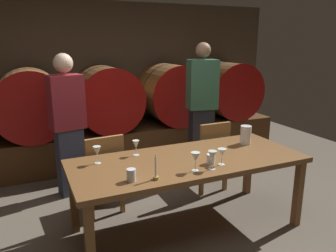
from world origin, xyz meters
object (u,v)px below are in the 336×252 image
Objects in this scene: wine_barrel_far_right at (225,89)px; wine_glass_far_left at (97,151)px; dining_table at (188,165)px; wine_barrel_right at (170,93)px; wine_glass_left at (136,145)px; wine_barrel_center at (106,98)px; candle_center at (156,172)px; cup_left at (131,175)px; wine_glass_center at (195,158)px; wine_glass_right at (212,156)px; wine_barrel_left at (30,103)px; chair_right at (210,152)px; wine_glass_far_right at (222,153)px; chair_left at (103,170)px; pitcher at (246,135)px; cup_right at (211,159)px; guest_right at (202,110)px; guest_left at (68,124)px.

wine_glass_far_left is (-2.71, -2.02, -0.13)m from wine_barrel_far_right.
wine_barrel_far_right is 2.96m from dining_table.
wine_barrel_right is 6.34× the size of wine_glass_left.
candle_center is at bearing -95.09° from wine_barrel_center.
wine_glass_center is at bearing -2.29° from cup_left.
wine_barrel_far_right is at bearing 54.38° from wine_glass_right.
cup_left is at bearing -75.86° from wine_barrel_left.
chair_right is 1.10m from wine_glass_far_right.
wine_glass_center reaches higher than wine_glass_left.
wine_barrel_left is at bearing 103.19° from wine_glass_far_left.
wine_glass_left is 1.00× the size of wine_glass_far_right.
chair_left is 1.57m from pitcher.
cup_right is at bearing -60.09° from wine_barrel_left.
pitcher is 1.20× the size of wine_glass_center.
candle_center is 2.45× the size of cup_right.
wine_barrel_right reaches higher than chair_left.
chair_left is 9.73× the size of cup_right.
wine_glass_center is 0.99× the size of wine_glass_right.
cup_right is at bearing 73.88° from guest_right.
guest_left is 1.90m from wine_glass_far_right.
wine_glass_far_right is at bearing 115.08° from guest_left.
wine_glass_left is 0.67m from wine_glass_center.
wine_glass_right is at bearing -146.25° from pitcher.
cup_right is (1.04, -1.48, -0.09)m from guest_left.
dining_table is 0.95m from chair_right.
wine_glass_left is (0.26, -0.36, 0.35)m from chair_left.
pitcher is at bearing 33.75° from wine_glass_right.
pitcher reaches higher than chair_left.
dining_table is 1.23× the size of guest_right.
pitcher is (2.06, -2.09, -0.15)m from wine_barrel_left.
dining_table is (1.28, -2.24, -0.31)m from wine_barrel_left.
wine_glass_center is at bearing 107.11° from guest_left.
wine_barrel_left is 4.33× the size of candle_center.
pitcher is 1.59m from wine_glass_far_left.
wine_barrel_right reaches higher than wine_glass_left.
dining_table is 0.36m from wine_glass_center.
wine_barrel_center reaches higher than cup_right.
wine_barrel_right is 2.00m from guest_left.
cup_left is (-1.30, -0.94, 0.30)m from chair_right.
guest_right reaches higher than wine_barrel_left.
guest_left is 16.58× the size of cup_left.
wine_glass_left is at bearing 18.67° from chair_right.
chair_right is 1.21m from wine_glass_right.
cup_left is at bearing 88.95° from guest_left.
guest_right is at bearing 55.20° from dining_table.
wine_glass_left is (0.04, 0.61, 0.04)m from candle_center.
wine_glass_left is 0.61m from cup_left.
cup_right is (0.36, -2.44, -0.20)m from wine_barrel_center.
dining_table is 1.42m from guest_right.
guest_left is at bearing 146.60° from pitcher.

